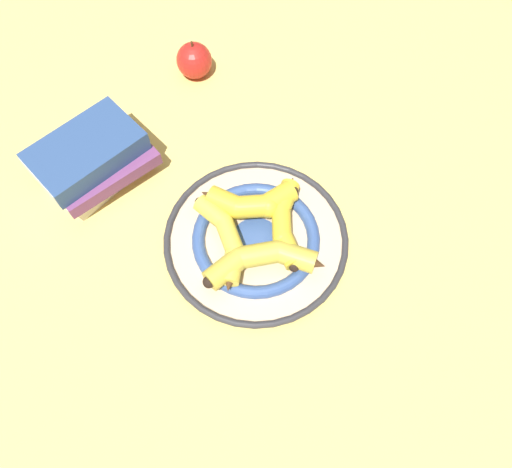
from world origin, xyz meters
name	(u,v)px	position (x,y,z in m)	size (l,w,h in m)	color
ground_plane	(255,232)	(0.00, 0.00, 0.00)	(2.80, 2.80, 0.00)	#E5CC6B
decorative_bowl	(256,239)	(-0.02, 0.01, 0.01)	(0.32, 0.32, 0.03)	beige
banana_a	(250,203)	(0.03, -0.02, 0.05)	(0.13, 0.14, 0.04)	yellow
banana_b	(285,222)	(-0.04, -0.03, 0.05)	(0.14, 0.14, 0.03)	yellow
banana_c	(262,260)	(-0.06, 0.04, 0.05)	(0.14, 0.18, 0.04)	gold
banana_d	(225,239)	(0.01, 0.06, 0.05)	(0.17, 0.10, 0.03)	yellow
book_stack	(92,160)	(0.29, 0.13, 0.05)	(0.16, 0.21, 0.10)	silver
apple	(194,60)	(0.36, -0.18, 0.04)	(0.07, 0.07, 0.09)	red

